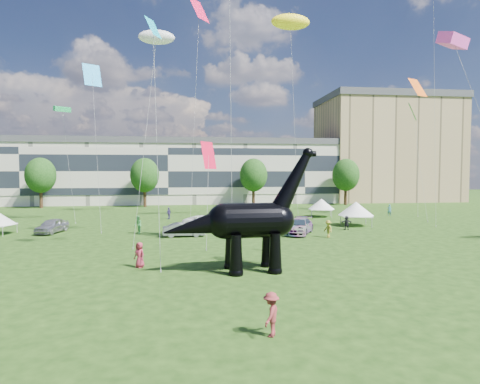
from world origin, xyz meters
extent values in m
plane|color=#16330C|center=(0.00, 0.00, 0.00)|extent=(220.00, 220.00, 0.00)
cube|color=beige|center=(-8.00, 62.00, 6.00)|extent=(78.00, 11.00, 12.00)
cube|color=tan|center=(40.00, 65.00, 11.00)|extent=(28.00, 18.00, 22.00)
cylinder|color=#382314|center=(-30.00, 53.00, 1.60)|extent=(0.56, 0.56, 3.20)
ellipsoid|color=#14380F|center=(-30.00, 53.00, 6.32)|extent=(5.20, 5.20, 6.24)
cylinder|color=#382314|center=(-12.00, 53.00, 1.60)|extent=(0.56, 0.56, 3.20)
ellipsoid|color=#14380F|center=(-12.00, 53.00, 6.32)|extent=(5.20, 5.20, 6.24)
cylinder|color=#382314|center=(8.00, 53.00, 1.60)|extent=(0.56, 0.56, 3.20)
ellipsoid|color=#14380F|center=(8.00, 53.00, 6.32)|extent=(5.20, 5.20, 6.24)
cylinder|color=#382314|center=(26.00, 53.00, 1.60)|extent=(0.56, 0.56, 3.20)
ellipsoid|color=#14380F|center=(26.00, 53.00, 6.32)|extent=(5.20, 5.20, 6.24)
cone|color=black|center=(-0.64, 3.44, 1.28)|extent=(0.95, 0.95, 2.55)
sphere|color=black|center=(-0.64, 3.44, 0.15)|extent=(0.94, 0.94, 0.94)
cone|color=black|center=(-0.80, 5.31, 1.28)|extent=(0.95, 0.95, 2.55)
sphere|color=black|center=(-0.80, 5.31, 0.15)|extent=(0.94, 0.94, 0.94)
cone|color=black|center=(1.90, 3.66, 1.28)|extent=(0.95, 0.95, 2.55)
sphere|color=black|center=(1.90, 3.66, 0.15)|extent=(0.94, 0.94, 0.94)
cone|color=black|center=(1.74, 5.52, 1.28)|extent=(0.95, 0.95, 2.55)
sphere|color=black|center=(1.74, 5.52, 0.15)|extent=(0.94, 0.94, 0.94)
cylinder|color=black|center=(0.47, 4.48, 3.32)|extent=(3.75, 2.59, 2.30)
sphere|color=black|center=(-1.32, 4.33, 3.32)|extent=(2.30, 2.30, 2.30)
sphere|color=black|center=(2.25, 4.62, 3.32)|extent=(2.21, 2.21, 2.21)
cone|color=black|center=(3.28, 4.71, 5.78)|extent=(3.30, 1.54, 4.51)
sphere|color=black|center=(4.32, 4.80, 7.74)|extent=(0.71, 0.71, 0.71)
cylinder|color=black|center=(4.57, 4.82, 7.69)|extent=(0.62, 0.42, 0.37)
cone|color=black|center=(-3.06, 4.18, 3.03)|extent=(4.63, 2.15, 2.50)
imported|color=#B3B3B7|center=(-18.13, 22.79, 0.77)|extent=(2.71, 4.78, 1.53)
imported|color=gray|center=(-4.24, 18.81, 0.69)|extent=(4.27, 1.72, 1.38)
imported|color=white|center=(-1.89, 24.58, 0.72)|extent=(5.54, 3.22, 1.45)
imported|color=#595960|center=(7.64, 19.10, 0.81)|extent=(4.57, 6.01, 1.62)
cube|color=white|center=(16.02, 24.41, 1.20)|extent=(3.85, 3.85, 0.13)
cone|color=white|center=(16.02, 24.41, 2.07)|extent=(4.88, 4.88, 1.64)
cylinder|color=#999999|center=(14.23, 23.22, 0.60)|extent=(0.07, 0.07, 1.20)
cylinder|color=#999999|center=(17.22, 22.61, 0.60)|extent=(0.07, 0.07, 1.20)
cylinder|color=#999999|center=(14.83, 26.21, 0.60)|extent=(0.07, 0.07, 1.20)
cylinder|color=#999999|center=(17.82, 25.61, 0.60)|extent=(0.07, 0.07, 1.20)
cube|color=white|center=(14.93, 34.00, 1.07)|extent=(3.60, 3.60, 0.12)
cone|color=white|center=(14.93, 34.00, 1.85)|extent=(4.56, 4.56, 1.46)
cylinder|color=#999999|center=(13.25, 33.06, 0.53)|extent=(0.06, 0.06, 1.07)
cylinder|color=#999999|center=(15.86, 32.32, 0.53)|extent=(0.06, 0.06, 1.07)
cylinder|color=#999999|center=(13.99, 35.68, 0.53)|extent=(0.06, 0.06, 1.07)
cylinder|color=#999999|center=(16.61, 34.94, 0.53)|extent=(0.06, 0.06, 1.07)
cylinder|color=#999999|center=(-22.23, 20.95, 0.50)|extent=(0.05, 0.05, 0.99)
cylinder|color=#999999|center=(-21.90, 23.46, 0.50)|extent=(0.05, 0.05, 0.99)
imported|color=#26638E|center=(2.69, 10.77, 0.78)|extent=(0.68, 0.61, 1.57)
imported|color=teal|center=(25.36, 34.34, 0.83)|extent=(0.65, 0.48, 1.66)
imported|color=#9D273C|center=(-6.93, 6.19, 0.87)|extent=(1.01, 0.96, 1.74)
imported|color=olive|center=(9.88, 16.57, 0.86)|extent=(0.96, 1.26, 1.72)
imported|color=#3A9142|center=(-9.03, 21.19, 0.95)|extent=(1.01, 1.12, 1.89)
imported|color=black|center=(13.64, 21.27, 0.79)|extent=(1.49, 0.58, 1.57)
imported|color=#453475|center=(-6.58, 33.79, 0.80)|extent=(0.83, 1.01, 1.61)
imported|color=maroon|center=(-0.27, -5.99, 0.88)|extent=(1.12, 1.32, 1.77)
plane|color=red|center=(-1.81, 16.75, 8.03)|extent=(2.02, 2.37, 2.58)
ellipsoid|color=yellow|center=(8.98, 28.87, 25.24)|extent=(5.02, 5.06, 1.92)
ellipsoid|color=silver|center=(-6.56, 17.05, 18.91)|extent=(3.13, 3.59, 1.30)
plane|color=#179718|center=(27.95, 33.17, 15.02)|extent=(2.25, 2.88, 2.50)
cube|color=#E840AF|center=(21.52, 15.07, 19.02)|extent=(3.78, 3.18, 1.41)
plane|color=#0C9EB8|center=(-6.18, 9.74, 17.25)|extent=(1.47, 1.85, 1.50)
plane|color=#E20F3E|center=(-2.31, 35.21, 28.70)|extent=(3.56, 3.87, 3.22)
plane|color=#F0580C|center=(30.60, 36.49, 19.19)|extent=(3.87, 3.14, 2.92)
plane|color=#169AED|center=(-15.26, 29.23, 18.08)|extent=(2.91, 2.28, 2.73)
cube|color=green|center=(-19.95, 32.94, 14.50)|extent=(2.16, 1.92, 0.77)
camera|label=1|loc=(-3.32, -21.29, 6.55)|focal=30.00mm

